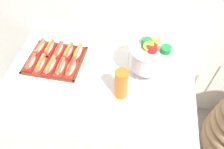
{
  "coord_description": "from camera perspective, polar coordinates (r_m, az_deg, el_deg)",
  "views": [
    {
      "loc": [
        0.27,
        -1.04,
        2.08
      ],
      "look_at": [
        0.09,
        0.04,
        0.85
      ],
      "focal_mm": 39.39,
      "sensor_mm": 36.0,
      "label": 1
    }
  ],
  "objects": [
    {
      "name": "ground_plane",
      "position": [
        2.34,
        -2.45,
        -14.39
      ],
      "size": [
        10.0,
        10.0,
        0.0
      ],
      "primitive_type": "plane",
      "color": "gray"
    },
    {
      "name": "hot_dog_4",
      "position": [
        1.74,
        -9.54,
        1.42
      ],
      "size": [
        0.08,
        0.17,
        0.06
      ],
      "color": "red",
      "rests_on": "serving_tray"
    },
    {
      "name": "serving_tray",
      "position": [
        1.86,
        -13.01,
        3.22
      ],
      "size": [
        0.42,
        0.38,
        0.01
      ],
      "color": "#472B19",
      "rests_on": "buffet_table"
    },
    {
      "name": "cup_stack",
      "position": [
        1.53,
        2.15,
        -2.24
      ],
      "size": [
        0.09,
        0.09,
        0.22
      ],
      "color": "#EA5B19",
      "rests_on": "buffet_table"
    },
    {
      "name": "buffet_table",
      "position": [
        1.98,
        -2.84,
        -8.86
      ],
      "size": [
        1.31,
        0.87,
        0.79
      ],
      "color": "white",
      "rests_on": "ground_plane"
    },
    {
      "name": "hot_dog_7",
      "position": [
        1.89,
        -12.31,
        5.6
      ],
      "size": [
        0.07,
        0.17,
        0.06
      ],
      "color": "red",
      "rests_on": "serving_tray"
    },
    {
      "name": "hot_dog_6",
      "position": [
        1.92,
        -14.41,
        5.92
      ],
      "size": [
        0.07,
        0.18,
        0.06
      ],
      "color": "#B21414",
      "rests_on": "serving_tray"
    },
    {
      "name": "hot_dog_8",
      "position": [
        1.87,
        -10.16,
        5.31
      ],
      "size": [
        0.07,
        0.17,
        0.06
      ],
      "color": "#B21414",
      "rests_on": "serving_tray"
    },
    {
      "name": "hot_dog_5",
      "position": [
        1.95,
        -16.43,
        6.1
      ],
      "size": [
        0.07,
        0.18,
        0.06
      ],
      "color": "#B21414",
      "rests_on": "serving_tray"
    },
    {
      "name": "hot_dog_3",
      "position": [
        1.76,
        -11.84,
        1.73
      ],
      "size": [
        0.06,
        0.17,
        0.06
      ],
      "color": "red",
      "rests_on": "serving_tray"
    },
    {
      "name": "hot_dog_9",
      "position": [
        1.85,
        -7.97,
        5.07
      ],
      "size": [
        0.08,
        0.17,
        0.06
      ],
      "color": "#B21414",
      "rests_on": "serving_tray"
    },
    {
      "name": "hot_dog_0",
      "position": [
        1.85,
        -18.34,
        2.67
      ],
      "size": [
        0.06,
        0.15,
        0.06
      ],
      "color": "red",
      "rests_on": "serving_tray"
    },
    {
      "name": "hot_dog_1",
      "position": [
        1.82,
        -16.25,
        2.39
      ],
      "size": [
        0.06,
        0.18,
        0.06
      ],
      "color": "red",
      "rests_on": "serving_tray"
    },
    {
      "name": "punch_bowl",
      "position": [
        1.64,
        8.91,
        4.47
      ],
      "size": [
        0.29,
        0.29,
        0.29
      ],
      "color": "silver",
      "rests_on": "buffet_table"
    },
    {
      "name": "hot_dog_2",
      "position": [
        1.79,
        -14.08,
        2.07
      ],
      "size": [
        0.07,
        0.18,
        0.06
      ],
      "color": "red",
      "rests_on": "serving_tray"
    }
  ]
}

